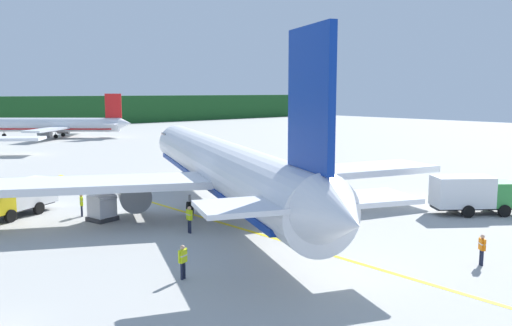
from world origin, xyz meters
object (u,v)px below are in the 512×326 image
at_px(service_truck_catering, 17,196).
at_px(crew_loader_right, 189,217).
at_px(airliner_far_taxiway, 56,125).
at_px(crew_marshaller, 482,247).
at_px(crew_loader_left, 81,203).
at_px(cargo_container_mid, 102,208).
at_px(service_truck_pushback, 473,193).
at_px(airliner_foreground, 221,167).
at_px(crew_supervisor, 183,259).

xyz_separation_m(service_truck_catering, crew_loader_right, (6.53, -12.39, -0.41)).
distance_m(airliner_far_taxiway, service_truck_catering, 69.32).
height_order(crew_marshaller, crew_loader_left, crew_loader_left).
bearing_deg(cargo_container_mid, crew_loader_right, -68.91).
distance_m(cargo_container_mid, crew_loader_left, 2.24).
bearing_deg(service_truck_pushback, service_truck_catering, 138.80).
xyz_separation_m(service_truck_pushback, cargo_container_mid, (-21.21, 16.41, -0.65)).
bearing_deg(crew_loader_right, crew_loader_left, 109.48).
xyz_separation_m(crew_marshaller, crew_loader_right, (-7.66, 15.39, 0.06)).
relative_size(service_truck_pushback, crew_loader_left, 3.67).
relative_size(cargo_container_mid, crew_loader_right, 1.12).
bearing_deg(airliner_foreground, crew_loader_left, 147.53).
xyz_separation_m(service_truck_pushback, crew_supervisor, (-23.64, 2.90, -0.57)).
bearing_deg(crew_supervisor, service_truck_catering, 94.41).
relative_size(service_truck_catering, crew_loader_right, 3.60).
bearing_deg(crew_supervisor, crew_marshaller, -34.35).
distance_m(service_truck_catering, crew_loader_left, 4.80).
relative_size(service_truck_catering, crew_loader_left, 3.80).
xyz_separation_m(crew_loader_left, crew_loader_right, (3.18, -8.99, 0.06)).
distance_m(airliner_foreground, crew_marshaller, 19.22).
height_order(airliner_far_taxiway, crew_loader_left, airliner_far_taxiway).
bearing_deg(service_truck_pushback, crew_supervisor, 173.01).
xyz_separation_m(airliner_far_taxiway, crew_loader_right, (-21.23, -75.90, -1.42)).
height_order(cargo_container_mid, crew_marshaller, cargo_container_mid).
xyz_separation_m(cargo_container_mid, crew_marshaller, (10.29, -22.21, 0.05)).
relative_size(cargo_container_mid, crew_marshaller, 1.19).
xyz_separation_m(cargo_container_mid, crew_loader_left, (-0.55, 2.17, 0.05)).
height_order(service_truck_catering, crew_loader_left, service_truck_catering).
relative_size(airliner_far_taxiway, cargo_container_mid, 12.14).
height_order(airliner_foreground, cargo_container_mid, airliner_foreground).
bearing_deg(service_truck_catering, crew_marshaller, -62.94).
height_order(airliner_far_taxiway, service_truck_pushback, airliner_far_taxiway).
distance_m(airliner_foreground, crew_loader_left, 10.43).
distance_m(airliner_far_taxiway, crew_loader_left, 71.24).
height_order(crew_loader_left, crew_supervisor, crew_supervisor).
bearing_deg(service_truck_catering, service_truck_pushback, -41.20).
relative_size(service_truck_catering, service_truck_pushback, 1.03).
height_order(service_truck_pushback, crew_supervisor, service_truck_pushback).
bearing_deg(crew_loader_right, crew_marshaller, -63.54).
xyz_separation_m(crew_loader_right, crew_supervisor, (-5.06, -6.69, -0.03)).
relative_size(airliner_foreground, service_truck_catering, 6.30).
height_order(airliner_foreground, crew_supervisor, airliner_foreground).
bearing_deg(airliner_far_taxiway, airliner_foreground, -102.36).
bearing_deg(service_truck_catering, airliner_foreground, -36.61).
bearing_deg(crew_marshaller, service_truck_pushback, 27.96).
distance_m(service_truck_pushback, cargo_container_mid, 26.83).
distance_m(service_truck_catering, service_truck_pushback, 33.37).
relative_size(airliner_foreground, crew_loader_left, 23.91).
height_order(service_truck_catering, crew_supervisor, service_truck_catering).
distance_m(crew_marshaller, crew_loader_right, 17.19).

